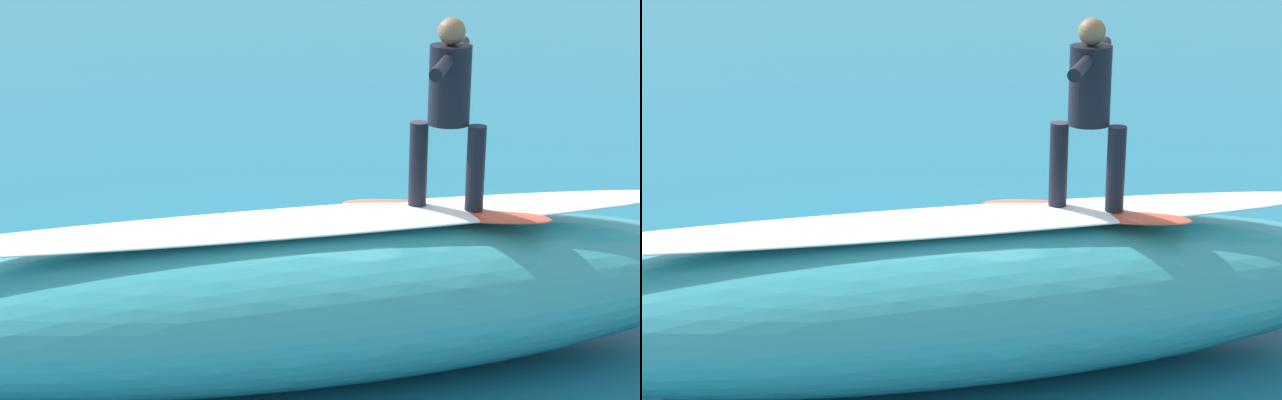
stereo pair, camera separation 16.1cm
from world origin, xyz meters
The scene contains 9 objects.
ground_plane centered at (0.00, 0.00, 0.00)m, with size 120.00×120.00×0.00m, color teal.
wave_crest centered at (-0.15, 1.57, 0.65)m, with size 8.13×2.13×1.29m, color teal.
wave_foam_lip centered at (-0.15, 1.57, 1.33)m, with size 6.91×0.75×0.08m, color white.
surfboard_riding centered at (-1.30, 1.15, 1.33)m, with size 1.80×0.45×0.07m, color #E0563D.
surfer_riding centered at (-1.30, 1.15, 2.31)m, with size 0.64×1.53×1.62m.
surfboard_paddling centered at (1.04, -0.57, 0.03)m, with size 2.35×0.55×0.06m, color #EAE5C6.
surfer_paddling centered at (0.96, -0.68, 0.20)m, with size 1.20×1.56×0.32m.
foam_patch_mid centered at (2.12, 2.59, 0.07)m, with size 0.51×0.48×0.15m, color white.
foam_patch_far centered at (-0.99, -1.86, 0.07)m, with size 0.60×0.56×0.15m, color white.
Camera 2 is at (-1.38, 9.87, 4.26)m, focal length 60.22 mm.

